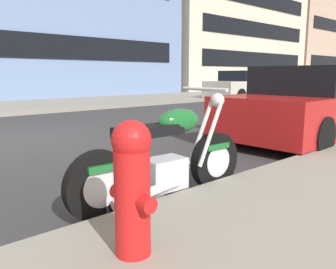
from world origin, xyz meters
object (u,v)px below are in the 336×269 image
at_px(parked_motorcycle, 166,160).
at_px(parked_car_at_intersection, 312,105).
at_px(fire_hydrant, 132,185).
at_px(car_opposite_curb, 246,86).

xyz_separation_m(parked_motorcycle, parked_car_at_intersection, (4.43, 0.72, 0.23)).
bearing_deg(parked_motorcycle, fire_hydrant, -137.93).
xyz_separation_m(parked_car_at_intersection, fire_hydrant, (-5.39, -1.51, -0.07)).
height_order(parked_motorcycle, fire_hydrant, parked_motorcycle).
bearing_deg(car_opposite_curb, parked_motorcycle, 35.30).
distance_m(parked_car_at_intersection, car_opposite_curb, 10.22).
height_order(car_opposite_curb, fire_hydrant, car_opposite_curb).
distance_m(parked_car_at_intersection, fire_hydrant, 5.60).
bearing_deg(fire_hydrant, parked_car_at_intersection, 15.59).
bearing_deg(car_opposite_curb, fire_hydrant, 35.81).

